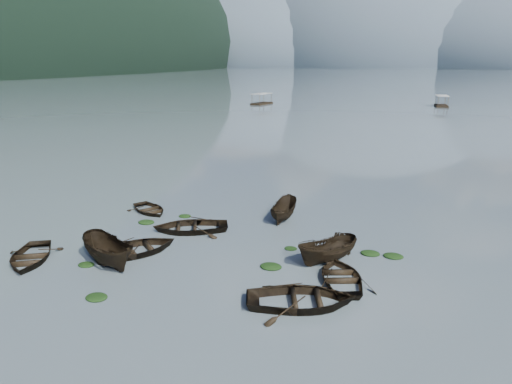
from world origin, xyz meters
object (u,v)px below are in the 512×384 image
(rowboat_0, at_px, (30,261))
(rowboat_3, at_px, (341,281))
(pontoon_left, at_px, (262,104))
(pontoon_centre, at_px, (441,106))

(rowboat_0, distance_m, rowboat_3, 17.44)
(rowboat_3, bearing_deg, pontoon_left, -89.44)
(rowboat_0, xyz_separation_m, pontoon_centre, (27.02, 104.47, 0.00))
(rowboat_0, height_order, rowboat_3, rowboat_0)
(rowboat_3, height_order, pontoon_left, pontoon_left)
(rowboat_3, distance_m, pontoon_left, 99.11)
(rowboat_0, xyz_separation_m, pontoon_left, (-17.04, 96.15, 0.00))
(pontoon_centre, bearing_deg, pontoon_left, -172.21)
(pontoon_left, bearing_deg, pontoon_centre, 23.67)
(rowboat_0, bearing_deg, rowboat_3, -18.73)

